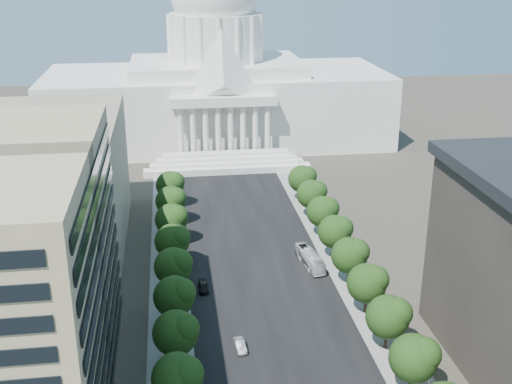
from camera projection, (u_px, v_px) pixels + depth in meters
name	position (u px, v px, depth m)	size (l,w,h in m)	color
road_asphalt	(251.00, 250.00, 148.13)	(30.00, 260.00, 0.01)	black
sidewalk_left	(168.00, 255.00, 145.70)	(8.00, 260.00, 0.02)	gray
sidewalk_right	(331.00, 245.00, 150.57)	(8.00, 260.00, 0.02)	gray
capitol	(217.00, 85.00, 229.22)	(120.00, 56.00, 73.00)	white
office_block_left_far	(37.00, 184.00, 146.02)	(38.00, 52.00, 30.00)	gray
tree_l_c	(179.00, 377.00, 93.31)	(7.79, 7.60, 9.97)	#33261C
tree_l_d	(177.00, 332.00, 104.45)	(7.79, 7.60, 9.97)	#33261C
tree_l_e	(176.00, 295.00, 115.59)	(7.79, 7.60, 9.97)	#33261C
tree_l_f	(175.00, 265.00, 126.73)	(7.79, 7.60, 9.97)	#33261C
tree_l_g	(174.00, 240.00, 137.86)	(7.79, 7.60, 9.97)	#33261C
tree_l_h	(173.00, 219.00, 149.00)	(7.79, 7.60, 9.97)	#33261C
tree_l_i	(172.00, 200.00, 160.14)	(7.79, 7.60, 9.97)	#33261C
tree_l_j	(171.00, 184.00, 171.28)	(7.79, 7.60, 9.97)	#33261C
tree_r_c	(416.00, 357.00, 97.93)	(7.79, 7.60, 9.97)	#33261C
tree_r_d	(390.00, 316.00, 109.07)	(7.79, 7.60, 9.97)	#33261C
tree_r_e	(369.00, 282.00, 120.21)	(7.79, 7.60, 9.97)	#33261C
tree_r_f	(351.00, 254.00, 131.35)	(7.79, 7.60, 9.97)	#33261C
tree_r_g	(336.00, 231.00, 142.49)	(7.79, 7.60, 9.97)	#33261C
tree_r_h	(324.00, 211.00, 153.62)	(7.79, 7.60, 9.97)	#33261C
tree_r_i	(313.00, 193.00, 164.76)	(7.79, 7.60, 9.97)	#33261C
tree_r_j	(303.00, 178.00, 175.90)	(7.79, 7.60, 9.97)	#33261C
streetlight_b	(427.00, 363.00, 97.61)	(2.61, 0.44, 9.00)	gray
streetlight_c	(376.00, 284.00, 120.81)	(2.61, 0.44, 9.00)	gray
streetlight_d	(342.00, 231.00, 144.02)	(2.61, 0.44, 9.00)	gray
streetlight_e	(317.00, 192.00, 167.22)	(2.61, 0.44, 9.00)	gray
streetlight_f	(298.00, 163.00, 190.42)	(2.61, 0.44, 9.00)	gray
car_silver	(240.00, 345.00, 110.74)	(1.63, 4.67, 1.54)	#9B9EA3
car_dark_b	(203.00, 287.00, 130.14)	(1.96, 4.82, 1.40)	black
city_bus	(310.00, 259.00, 140.12)	(2.85, 12.19, 3.40)	silver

